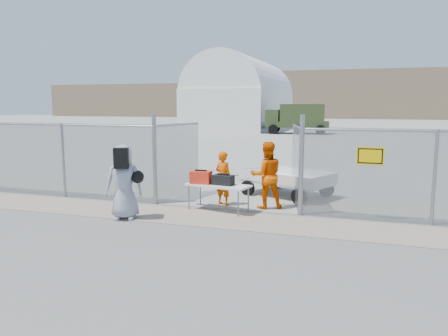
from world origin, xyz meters
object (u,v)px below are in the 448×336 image
(folding_table, at_px, (218,198))
(visitor, at_px, (124,182))
(security_worker_left, at_px, (223,178))
(utility_trailer, at_px, (287,182))
(security_worker_right, at_px, (267,175))

(folding_table, xyz_separation_m, visitor, (-1.90, -1.43, 0.55))
(security_worker_left, relative_size, utility_trailer, 0.44)
(security_worker_left, relative_size, visitor, 0.82)
(utility_trailer, bearing_deg, security_worker_left, -104.86)
(folding_table, xyz_separation_m, security_worker_left, (-0.08, 0.68, 0.40))
(security_worker_left, height_order, security_worker_right, security_worker_right)
(folding_table, xyz_separation_m, utility_trailer, (1.37, 2.42, 0.06))
(security_worker_left, bearing_deg, security_worker_right, -157.52)
(security_worker_right, height_order, utility_trailer, security_worker_right)
(folding_table, xyz_separation_m, security_worker_right, (1.12, 0.68, 0.54))
(folding_table, distance_m, visitor, 2.44)
(utility_trailer, bearing_deg, security_worker_right, -73.25)
(folding_table, height_order, security_worker_right, security_worker_right)
(security_worker_left, height_order, utility_trailer, security_worker_left)
(security_worker_left, height_order, visitor, visitor)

